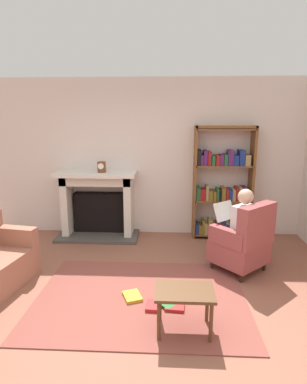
% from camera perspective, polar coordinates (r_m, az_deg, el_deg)
% --- Properties ---
extents(ground, '(14.00, 14.00, 0.00)m').
position_cam_1_polar(ground, '(3.63, -2.72, -20.80)').
color(ground, '#8E5642').
extents(back_wall, '(5.60, 0.10, 2.70)m').
position_cam_1_polar(back_wall, '(5.60, -0.32, 6.09)').
color(back_wall, silver).
rests_on(back_wall, ground).
extents(area_rug, '(2.40, 1.80, 0.01)m').
position_cam_1_polar(area_rug, '(3.88, -2.27, -18.28)').
color(area_rug, brown).
rests_on(area_rug, ground).
extents(fireplace, '(1.39, 0.64, 1.15)m').
position_cam_1_polar(fireplace, '(5.63, -9.87, -1.82)').
color(fireplace, '#4C4742').
rests_on(fireplace, ground).
extents(mantel_clock, '(0.14, 0.14, 0.18)m').
position_cam_1_polar(mantel_clock, '(5.38, -9.28, 4.45)').
color(mantel_clock, brown).
rests_on(mantel_clock, fireplace).
extents(bookshelf, '(0.99, 0.32, 1.91)m').
position_cam_1_polar(bookshelf, '(5.53, 12.26, 1.01)').
color(bookshelf, brown).
rests_on(bookshelf, ground).
extents(armchair_reading, '(0.89, 0.89, 0.97)m').
position_cam_1_polar(armchair_reading, '(4.45, 15.86, -8.55)').
color(armchair_reading, '#331E14').
rests_on(armchair_reading, ground).
extents(seated_reader, '(0.58, 0.59, 1.14)m').
position_cam_1_polar(seated_reader, '(4.45, 14.77, -5.81)').
color(seated_reader, silver).
rests_on(seated_reader, ground).
extents(side_table, '(0.56, 0.39, 0.44)m').
position_cam_1_polar(side_table, '(3.19, 5.57, -18.15)').
color(side_table, brown).
rests_on(side_table, ground).
extents(scattered_books, '(0.73, 0.44, 0.04)m').
position_cam_1_polar(scattered_books, '(3.74, 0.57, -19.13)').
color(scattered_books, red).
rests_on(scattered_books, area_rug).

